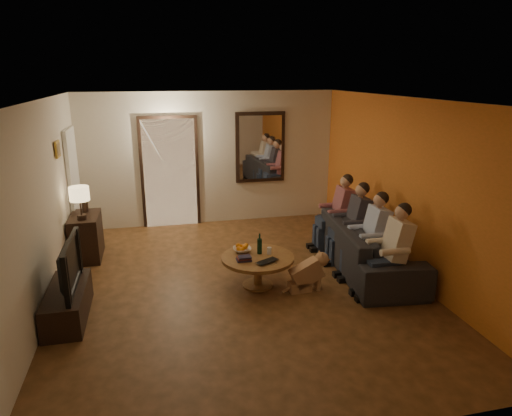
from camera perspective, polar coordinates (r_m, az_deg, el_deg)
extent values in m
cube|color=#422B11|center=(6.64, -1.97, -9.61)|extent=(5.00, 6.00, 0.01)
cube|color=white|center=(5.97, -2.22, 13.39)|extent=(5.00, 6.00, 0.01)
cube|color=beige|center=(9.08, -5.72, 6.13)|extent=(5.00, 0.02, 2.60)
cube|color=beige|center=(3.48, 7.58, -11.54)|extent=(5.00, 0.02, 2.60)
cube|color=beige|center=(6.24, -25.26, -0.21)|extent=(0.02, 6.00, 2.60)
cube|color=beige|center=(7.08, 18.22, 2.41)|extent=(0.02, 6.00, 2.60)
cube|color=#C56B21|center=(7.07, 18.15, 2.40)|extent=(0.01, 6.00, 2.60)
cube|color=#FFE0A5|center=(9.04, -10.70, 4.27)|extent=(1.00, 0.06, 2.10)
cube|color=black|center=(9.03, -10.70, 4.26)|extent=(1.12, 0.04, 2.22)
cube|color=silver|center=(9.09, -9.07, 3.45)|extent=(0.45, 0.03, 1.70)
cube|color=black|center=(9.18, 0.53, 7.60)|extent=(1.00, 0.05, 1.40)
cube|color=white|center=(9.15, 0.58, 7.57)|extent=(0.86, 0.02, 1.26)
cube|color=white|center=(8.49, -21.73, 2.36)|extent=(0.06, 0.85, 2.04)
cube|color=#B28C33|center=(7.36, -23.56, 6.76)|extent=(0.03, 0.28, 0.24)
cube|color=brown|center=(7.36, -23.45, 6.77)|extent=(0.01, 0.22, 0.18)
cube|color=black|center=(7.95, -20.45, -3.37)|extent=(0.45, 0.81, 0.72)
cube|color=black|center=(6.20, -22.47, -10.95)|extent=(0.45, 1.18, 0.39)
imported|color=black|center=(5.99, -23.00, -6.63)|extent=(1.07, 0.14, 0.62)
imported|color=black|center=(7.26, 13.74, -4.63)|extent=(2.59, 1.24, 0.73)
cylinder|color=brown|center=(6.53, 0.22, -7.89)|extent=(1.21, 1.21, 0.45)
imported|color=white|center=(6.60, -1.75, -5.23)|extent=(0.26, 0.26, 0.06)
cylinder|color=silver|center=(6.51, 1.67, -5.36)|extent=(0.06, 0.06, 0.10)
imported|color=black|center=(6.21, 1.72, -6.84)|extent=(0.39, 0.34, 0.03)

